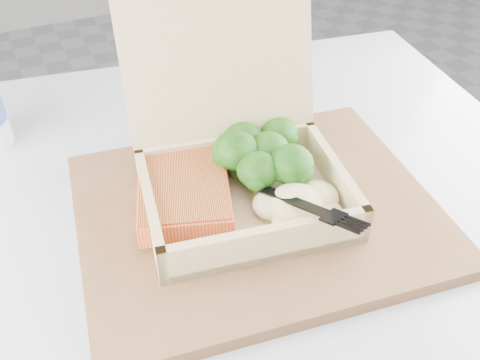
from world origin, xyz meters
name	(u,v)px	position (x,y,z in m)	size (l,w,h in m)	color
floor	(296,263)	(0.00, 0.00, 0.00)	(4.00, 4.00, 0.00)	#96969B
cafe_table	(238,330)	(-0.41, -0.48, 0.55)	(0.97, 0.97, 0.75)	black
serving_tray	(257,211)	(-0.38, -0.47, 0.75)	(0.39, 0.31, 0.02)	brown
takeout_container	(237,154)	(-0.39, -0.43, 0.81)	(0.25, 0.25, 0.20)	tan
salmon_fillet	(184,194)	(-0.46, -0.44, 0.79)	(0.10, 0.13, 0.03)	#DF5B2B
broccoli_pile	(268,156)	(-0.35, -0.43, 0.80)	(0.13, 0.13, 0.05)	#286C18
mashed_potatoes	(296,204)	(-0.36, -0.51, 0.79)	(0.10, 0.08, 0.03)	#C8BA81
plastic_fork	(271,188)	(-0.38, -0.49, 0.80)	(0.06, 0.16, 0.03)	black
receipt	(211,118)	(-0.35, -0.26, 0.75)	(0.08, 0.15, 0.00)	white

